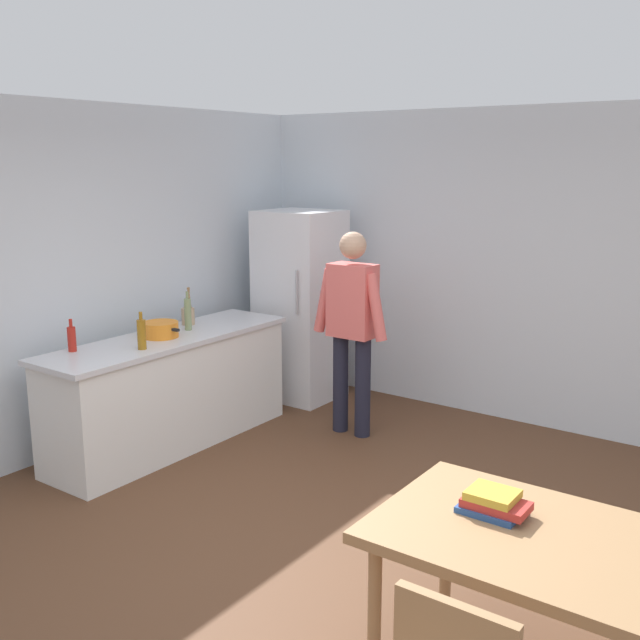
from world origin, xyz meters
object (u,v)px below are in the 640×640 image
object	(u,v)px
bottle_oil_amber	(142,334)
bottle_sauce_red	(72,338)
refrigerator	(300,305)
person	(352,320)
book_stack	(493,503)
utensil_jar	(188,315)
dining_table	(545,554)
cooking_pot	(160,329)
bottle_vinegar_tall	(188,314)

from	to	relation	value
bottle_oil_amber	bottle_sauce_red	bearing A→B (deg)	-137.24
refrigerator	bottle_sauce_red	xyz separation A→B (m)	(-0.32, -2.33, 0.10)
person	book_stack	bearing A→B (deg)	-44.76
utensil_jar	dining_table	bearing A→B (deg)	-22.70
dining_table	cooking_pot	size ratio (longest dim) A/B	3.50
person	bottle_vinegar_tall	size ratio (longest dim) A/B	5.31
bottle_sauce_red	refrigerator	bearing A→B (deg)	82.28
dining_table	bottle_sauce_red	xyz separation A→B (m)	(-3.62, 0.37, 0.32)
person	utensil_jar	world-z (taller)	person
bottle_oil_amber	refrigerator	bearing A→B (deg)	91.41
person	cooking_pot	distance (m)	1.54
refrigerator	bottle_vinegar_tall	distance (m)	1.36
utensil_jar	bottle_oil_amber	distance (m)	0.85
dining_table	cooking_pot	world-z (taller)	cooking_pot
utensil_jar	bottle_oil_amber	xyz separation A→B (m)	(0.32, -0.78, 0.04)
cooking_pot	book_stack	size ratio (longest dim) A/B	1.36
bottle_oil_amber	book_stack	size ratio (longest dim) A/B	0.95
refrigerator	bottle_sauce_red	size ratio (longest dim) A/B	7.50
refrigerator	bottle_vinegar_tall	xyz separation A→B (m)	(-0.12, -1.35, 0.14)
bottle_oil_amber	book_stack	world-z (taller)	bottle_oil_amber
person	bottle_vinegar_tall	bearing A→B (deg)	-143.39
cooking_pot	bottle_sauce_red	distance (m)	0.70
bottle_oil_amber	utensil_jar	bearing A→B (deg)	112.30
bottle_oil_amber	bottle_vinegar_tall	xyz separation A→B (m)	(-0.17, 0.64, 0.02)
person	bottle_oil_amber	xyz separation A→B (m)	(-0.90, -1.44, 0.04)
cooking_pot	bottle_vinegar_tall	world-z (taller)	bottle_vinegar_tall
book_stack	bottle_oil_amber	bearing A→B (deg)	167.97
person	bottle_oil_amber	world-z (taller)	person
bottle_vinegar_tall	dining_table	bearing A→B (deg)	-21.50
bottle_sauce_red	bottle_oil_amber	world-z (taller)	bottle_oil_amber
refrigerator	dining_table	world-z (taller)	refrigerator
bottle_vinegar_tall	bottle_sauce_red	bearing A→B (deg)	-101.13
refrigerator	utensil_jar	size ratio (longest dim) A/B	5.62
bottle_sauce_red	bottle_vinegar_tall	xyz separation A→B (m)	(0.19, 0.97, 0.04)
dining_table	bottle_oil_amber	size ratio (longest dim) A/B	5.00
bottle_sauce_red	book_stack	bearing A→B (deg)	-5.13
bottle_oil_amber	person	bearing A→B (deg)	57.88
bottle_oil_amber	book_stack	distance (m)	3.07
dining_table	bottle_vinegar_tall	xyz separation A→B (m)	(-3.42, 1.35, 0.36)
bottle_sauce_red	bottle_vinegar_tall	size ratio (longest dim) A/B	0.75
refrigerator	book_stack	bearing A→B (deg)	-40.82
dining_table	book_stack	bearing A→B (deg)	164.19
dining_table	person	bearing A→B (deg)	137.59
refrigerator	dining_table	distance (m)	4.27
utensil_jar	bottle_vinegar_tall	world-z (taller)	same
bottle_vinegar_tall	book_stack	size ratio (longest dim) A/B	1.08
dining_table	bottle_vinegar_tall	world-z (taller)	bottle_vinegar_tall
cooking_pot	book_stack	distance (m)	3.32
person	bottle_oil_amber	size ratio (longest dim) A/B	6.07
utensil_jar	book_stack	xyz separation A→B (m)	(3.31, -1.42, -0.18)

